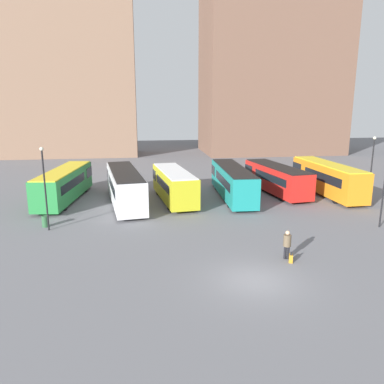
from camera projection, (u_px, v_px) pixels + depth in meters
The scene contains 14 objects.
ground_plane at pixel (255, 281), 19.87m from camera, with size 160.00×160.00×0.00m, color slate.
building_block_left at pixel (65, 25), 63.92m from camera, with size 23.21×10.26×44.57m.
building_block_right at pixel (271, 67), 70.30m from camera, with size 25.38×15.37×31.83m.
bus_0 at pixel (65, 184), 36.18m from camera, with size 3.85×11.62×3.04m.
bus_1 at pixel (125, 186), 34.89m from camera, with size 4.15×11.99×3.19m.
bus_2 at pixel (174, 184), 35.95m from camera, with size 3.69×9.87×3.01m.
bus_3 at pixel (232, 181), 37.32m from camera, with size 2.87×11.89×3.08m.
bus_4 at pixel (276, 178), 39.36m from camera, with size 3.92×10.80×2.89m.
bus_5 at pixel (327, 177), 38.64m from camera, with size 2.76×11.51×3.24m.
traveler at pixel (287, 242), 22.45m from camera, with size 0.60×0.60×1.80m.
suitcase at pixel (291, 258), 22.15m from camera, with size 0.34×0.43×0.71m.
lamp_post_1 at pixel (45, 183), 27.03m from camera, with size 0.28×0.28×6.20m.
lamp_post_2 at pixel (372, 164), 35.05m from camera, with size 0.28×0.28×6.25m.
trash_bin at pixel (45, 221), 28.55m from camera, with size 0.52×0.52×0.85m.
Camera 1 is at (-5.81, -17.64, 9.15)m, focal length 35.00 mm.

